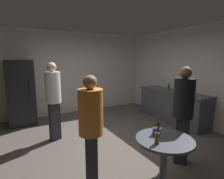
% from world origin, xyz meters
% --- Properties ---
extents(ground_plane, '(5.20, 5.20, 0.10)m').
position_xyz_m(ground_plane, '(0.00, 0.00, -0.05)').
color(ground_plane, '#5B544C').
extents(wall_back, '(5.32, 0.06, 2.70)m').
position_xyz_m(wall_back, '(0.00, 2.63, 1.35)').
color(wall_back, silver).
rests_on(wall_back, ground_plane).
extents(wall_side_right, '(0.06, 5.20, 2.70)m').
position_xyz_m(wall_side_right, '(2.63, 0.00, 1.35)').
color(wall_side_right, silver).
rests_on(wall_side_right, ground_plane).
extents(refrigerator, '(0.70, 0.68, 1.80)m').
position_xyz_m(refrigerator, '(-1.61, 2.20, 0.90)').
color(refrigerator, black).
rests_on(refrigerator, ground_plane).
extents(kitchen_counter, '(0.64, 2.19, 0.90)m').
position_xyz_m(kitchen_counter, '(2.28, 0.31, 0.45)').
color(kitchen_counter, '#4C515B').
rests_on(kitchen_counter, ground_plane).
extents(kettle, '(0.24, 0.17, 0.18)m').
position_xyz_m(kettle, '(2.23, -0.11, 0.97)').
color(kettle, '#B2B2B7').
rests_on(kettle, kitchen_counter).
extents(wine_bottle_on_counter, '(0.08, 0.08, 0.31)m').
position_xyz_m(wine_bottle_on_counter, '(2.25, 0.16, 1.02)').
color(wine_bottle_on_counter, '#3F141E').
rests_on(wine_bottle_on_counter, kitchen_counter).
extents(beer_bottle_on_counter, '(0.06, 0.06, 0.23)m').
position_xyz_m(beer_bottle_on_counter, '(2.35, 0.55, 0.98)').
color(beer_bottle_on_counter, '#26662D').
rests_on(beer_bottle_on_counter, kitchen_counter).
extents(foreground_table, '(0.80, 0.80, 0.73)m').
position_xyz_m(foreground_table, '(0.00, -1.59, 0.63)').
color(foreground_table, '#4C515B').
rests_on(foreground_table, ground_plane).
extents(beer_bottle_amber, '(0.06, 0.06, 0.23)m').
position_xyz_m(beer_bottle_amber, '(-0.20, -1.65, 0.82)').
color(beer_bottle_amber, '#8C5919').
rests_on(beer_bottle_amber, foreground_table).
extents(beer_bottle_brown, '(0.06, 0.06, 0.23)m').
position_xyz_m(beer_bottle_brown, '(0.07, -1.37, 0.82)').
color(beer_bottle_brown, '#593314').
rests_on(beer_bottle_brown, foreground_table).
extents(plastic_cup_blue, '(0.08, 0.08, 0.11)m').
position_xyz_m(plastic_cup_blue, '(-0.03, -1.43, 0.79)').
color(plastic_cup_blue, blue).
rests_on(plastic_cup_blue, foreground_table).
extents(person_in_black_shirt, '(0.48, 0.48, 1.71)m').
position_xyz_m(person_in_black_shirt, '(0.72, -1.29, 1.00)').
color(person_in_black_shirt, '#2D2D38').
rests_on(person_in_black_shirt, ground_plane).
extents(person_in_orange_shirt, '(0.44, 0.44, 1.62)m').
position_xyz_m(person_in_orange_shirt, '(-0.89, -1.08, 0.95)').
color(person_in_orange_shirt, '#2D2D38').
rests_on(person_in_orange_shirt, ground_plane).
extents(person_in_white_shirt, '(0.39, 0.39, 1.76)m').
position_xyz_m(person_in_white_shirt, '(-1.03, 0.75, 1.03)').
color(person_in_white_shirt, '#2D2D38').
rests_on(person_in_white_shirt, ground_plane).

